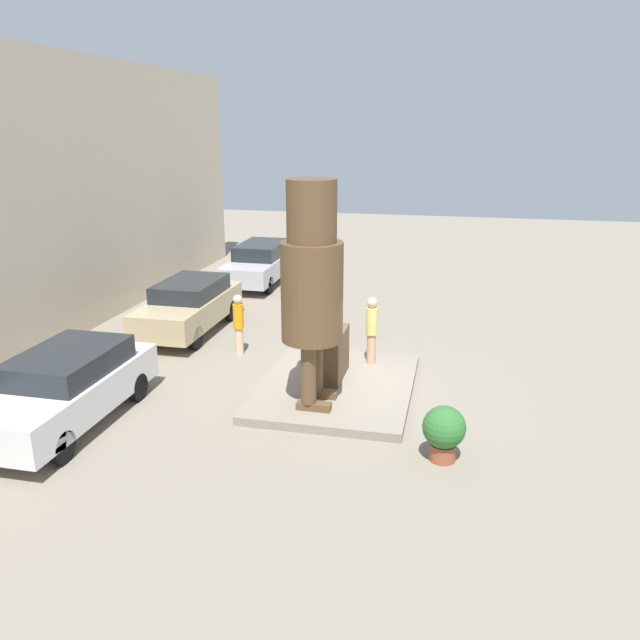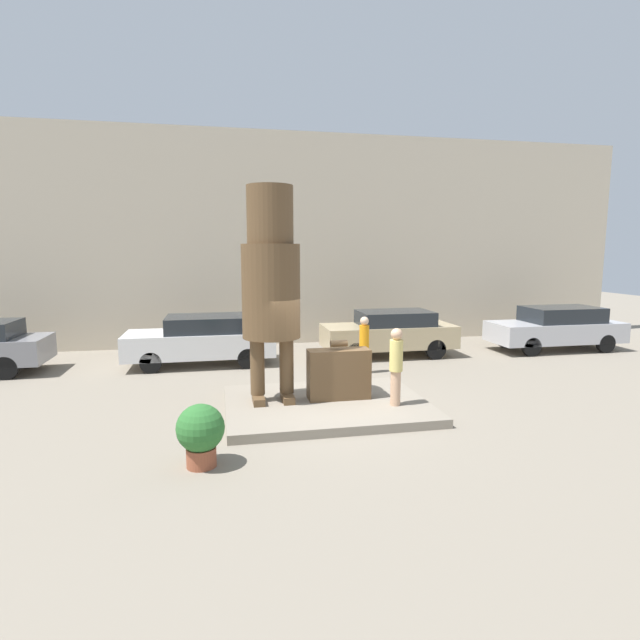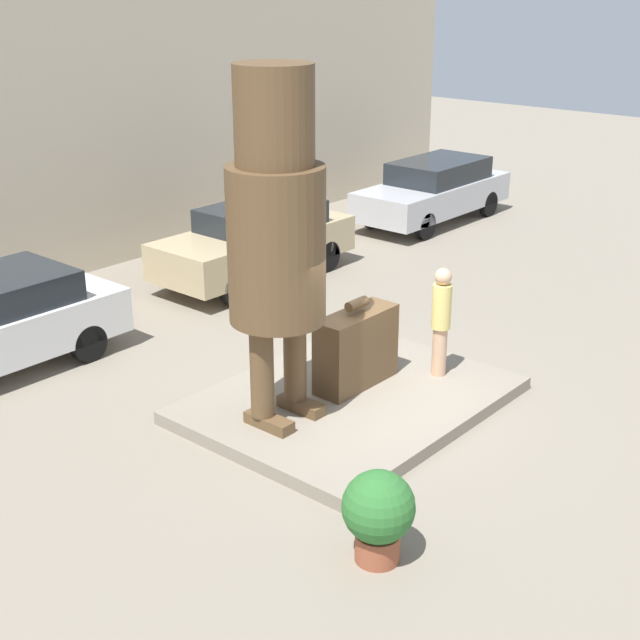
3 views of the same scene
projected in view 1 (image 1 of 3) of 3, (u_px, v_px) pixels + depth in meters
ground_plane at (337, 390)px, 14.53m from camera, size 60.00×60.00×0.00m
pedestal at (337, 386)px, 14.50m from camera, size 4.46×3.46×0.19m
statue_figure at (312, 278)px, 12.61m from camera, size 1.28×1.28×4.73m
giant_suitcase at (333, 354)px, 14.64m from camera, size 1.41×0.51×1.35m
tourist at (372, 328)px, 15.39m from camera, size 0.29×0.29×1.70m
parked_car_white at (66, 386)px, 12.71m from camera, size 4.51×1.83×1.54m
parked_car_tan at (189, 305)px, 18.43m from camera, size 4.39×1.75×1.53m
parked_car_silver at (261, 262)px, 24.14m from camera, size 4.66×1.75×1.55m
planter_pot at (444, 431)px, 11.35m from camera, size 0.79×0.79×1.06m
worker_hivis at (239, 322)px, 16.55m from camera, size 0.28×0.28×1.66m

